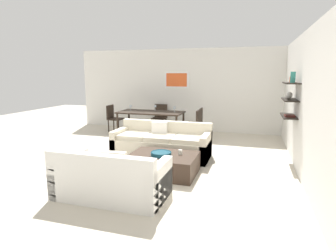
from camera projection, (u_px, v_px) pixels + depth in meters
ground_plane at (151, 160)px, 6.27m from camera, size 18.00×18.00×0.00m
back_wall_unit at (196, 90)px, 9.25m from camera, size 8.40×0.09×2.70m
right_wall_shelf_unit at (300, 101)px, 5.72m from camera, size 0.34×8.20×2.70m
sofa_beige at (162, 144)px, 6.49m from camera, size 2.20×0.90×0.78m
loveseat_white at (111, 179)px, 4.33m from camera, size 1.69×0.90×0.78m
coffee_table at (163, 164)px, 5.37m from camera, size 1.27×0.92×0.38m
decorative_bowl at (161, 153)px, 5.26m from camera, size 0.39×0.39×0.07m
candle_jar at (180, 152)px, 5.34m from camera, size 0.08×0.08×0.09m
dining_table at (151, 114)px, 8.59m from camera, size 1.98×0.94×0.75m
dining_chair_right_near at (194, 123)px, 8.02m from camera, size 0.44×0.44×0.88m
dining_chair_head at (160, 116)px, 9.45m from camera, size 0.44×0.44×0.88m
dining_chair_right_far at (197, 121)px, 8.42m from camera, size 0.44×0.44×0.88m
dining_chair_left_far at (113, 117)px, 9.22m from camera, size 0.44×0.44×0.88m
wine_glass_left_far at (131, 106)px, 8.87m from camera, size 0.07×0.07×0.17m
wine_glass_head at (155, 106)px, 8.94m from camera, size 0.07×0.07×0.16m
wine_glass_right_far at (174, 108)px, 8.46m from camera, size 0.07×0.07×0.17m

